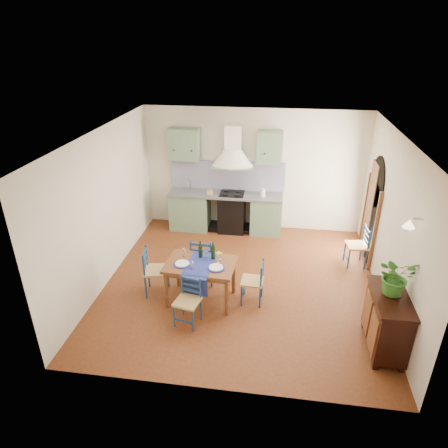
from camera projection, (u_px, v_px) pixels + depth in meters
The scene contains 13 objects.
floor at pixel (241, 283), 7.51m from camera, with size 5.00×5.00×0.00m, color #4C2310.
back_wall at pixel (232, 187), 9.15m from camera, with size 5.00×0.96×2.80m.
right_wall at pixel (388, 221), 6.85m from camera, with size 0.26×5.00×2.80m.
left_wall at pixel (105, 207), 7.22m from camera, with size 0.04×5.00×2.80m, color beige.
ceiling at pixel (244, 135), 6.28m from camera, with size 5.00×5.00×0.01m, color white.
dining_table at pixel (201, 268), 6.77m from camera, with size 1.22×0.93×1.06m.
chair_near at pixel (188, 301), 6.34m from camera, with size 0.44×0.44×0.80m.
chair_far at pixel (203, 259), 7.36m from camera, with size 0.46×0.46×0.93m.
chair_left at pixel (155, 271), 7.05m from camera, with size 0.48×0.48×0.89m.
chair_right at pixel (254, 282), 6.83m from camera, with size 0.39×0.39×0.80m.
chair_spare at pixel (358, 246), 7.93m from camera, with size 0.43×0.43×0.83m.
sideboard at pixel (387, 320), 5.77m from camera, with size 0.50×1.05×0.94m.
potted_plant at pixel (396, 276), 5.53m from camera, with size 0.51×0.45×0.57m, color #306E23.
Camera 1 is at (0.58, -6.24, 4.29)m, focal length 32.00 mm.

